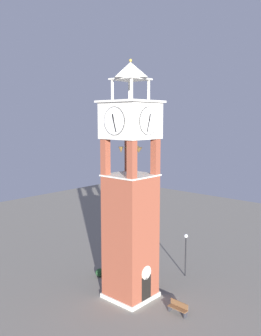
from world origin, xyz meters
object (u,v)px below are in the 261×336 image
(park_bench, at_px, (178,308))
(lamp_post, at_px, (186,247))
(trash_bin, at_px, (149,268))
(clock_tower, at_px, (131,202))

(park_bench, relative_size, lamp_post, 0.40)
(park_bench, distance_m, lamp_post, 7.26)
(lamp_post, relative_size, trash_bin, 5.04)
(clock_tower, distance_m, trash_bin, 9.21)
(park_bench, height_order, lamp_post, lamp_post)
(trash_bin, bearing_deg, park_bench, -125.06)
(park_bench, xyz_separation_m, lamp_post, (6.01, 3.35, 2.30))
(trash_bin, bearing_deg, clock_tower, -158.09)
(lamp_post, xyz_separation_m, trash_bin, (-1.49, 3.10, -2.38))
(clock_tower, distance_m, lamp_post, 8.30)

